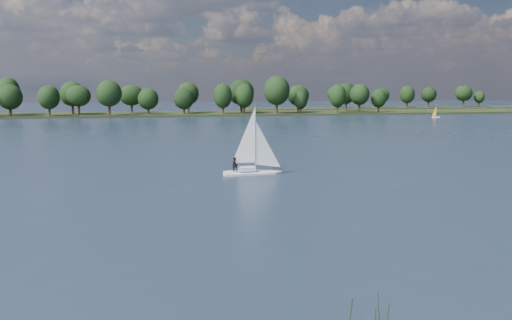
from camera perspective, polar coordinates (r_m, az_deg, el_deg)
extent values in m
plane|color=#233342|center=(131.55, -9.20, 2.29)|extent=(700.00, 700.00, 0.00)
cube|color=black|center=(243.24, -10.76, 4.45)|extent=(660.00, 40.00, 1.50)
cube|color=black|center=(335.84, 17.48, 4.96)|extent=(220.00, 30.00, 1.40)
cube|color=white|center=(73.07, -0.53, -1.47)|extent=(7.14, 2.49, 0.82)
cube|color=white|center=(72.95, -0.53, -0.83)|extent=(2.15, 1.39, 0.52)
cylinder|color=#BABAC1|center=(72.52, -0.53, 2.20)|extent=(0.12, 0.12, 8.25)
imported|color=black|center=(72.95, -1.97, -0.35)|extent=(0.45, 0.67, 1.78)
imported|color=black|center=(72.29, -2.14, -0.42)|extent=(0.80, 0.96, 1.78)
cube|color=white|center=(229.74, 17.56, 4.09)|extent=(3.04, 2.78, 0.48)
cylinder|color=silver|center=(229.64, 17.58, 4.69)|extent=(0.08, 0.08, 4.24)
cylinder|color=#283316|center=(26.57, 11.55, -15.44)|extent=(3.20, 3.20, 1.73)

